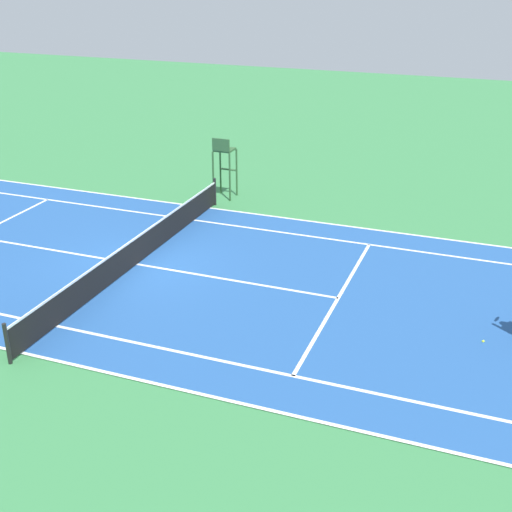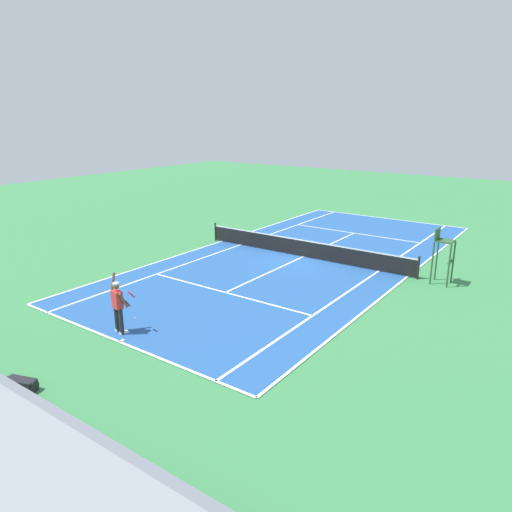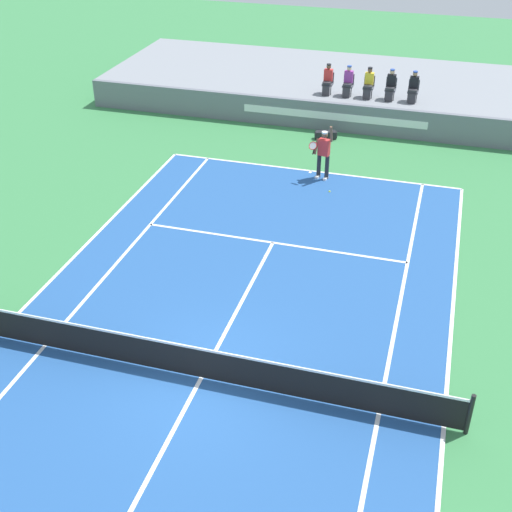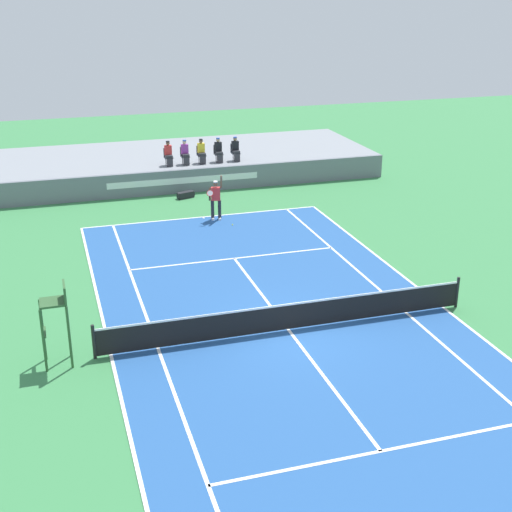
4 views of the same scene
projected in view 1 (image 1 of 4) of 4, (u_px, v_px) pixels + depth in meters
ground_plane at (138, 265)px, 21.02m from camera, size 80.00×80.00×0.00m
court at (138, 265)px, 21.02m from camera, size 11.08×23.88×0.03m
net at (136, 250)px, 20.81m from camera, size 11.98×0.10×1.07m
tennis_ball at (483, 341)px, 16.79m from camera, size 0.07×0.07×0.07m
umpire_chair at (224, 159)px, 26.27m from camera, size 0.77×0.77×2.44m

